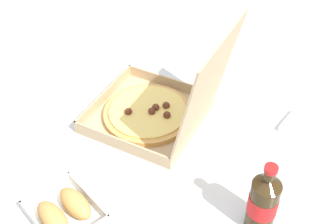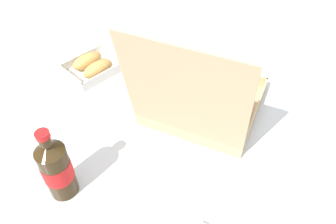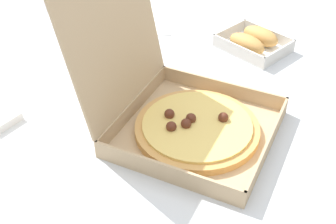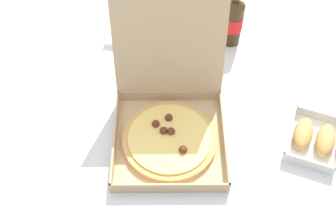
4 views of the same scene
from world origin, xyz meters
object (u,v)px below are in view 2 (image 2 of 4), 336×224
(pizza_box_open, at_px, (202,101))
(paper_menu, at_px, (15,136))
(cola_bottle, at_px, (56,168))
(bread_side_box, at_px, (93,66))

(pizza_box_open, bearing_deg, paper_menu, 33.93)
(paper_menu, bearing_deg, cola_bottle, 138.63)
(pizza_box_open, relative_size, bread_side_box, 1.76)
(bread_side_box, distance_m, paper_menu, 0.37)
(bread_side_box, bearing_deg, paper_menu, 83.23)
(paper_menu, bearing_deg, pizza_box_open, -167.90)
(pizza_box_open, height_order, bread_side_box, pizza_box_open)
(paper_menu, bearing_deg, bread_side_box, -118.59)
(pizza_box_open, xyz_separation_m, paper_menu, (0.48, 0.32, -0.05))
(cola_bottle, bearing_deg, pizza_box_open, -119.32)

